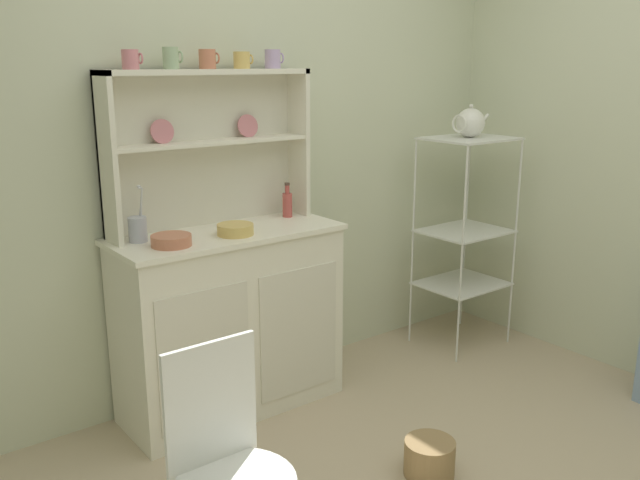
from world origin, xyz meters
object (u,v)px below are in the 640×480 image
object	(u,v)px
hutch_shelf_unit	(206,137)
jam_bottle	(287,204)
hutch_cabinet	(231,319)
porcelain_teapot	(470,123)
bowl_mixing_large	(171,240)
wire_chair	(226,455)
cup_rose_0	(131,59)
utensil_jar	(138,229)
bakers_rack	(465,217)
floor_basket	(429,458)

from	to	relation	value
hutch_shelf_unit	jam_bottle	world-z (taller)	hutch_shelf_unit
hutch_cabinet	porcelain_teapot	xyz separation A→B (m)	(1.50, -0.14, 0.86)
bowl_mixing_large	hutch_cabinet	bearing A→B (deg)	13.10
wire_chair	cup_rose_0	bearing A→B (deg)	64.61
porcelain_teapot	utensil_jar	bearing A→B (deg)	173.46
bakers_rack	jam_bottle	xyz separation A→B (m)	(-1.10, 0.23, 0.18)
wire_chair	jam_bottle	bearing A→B (deg)	36.22
cup_rose_0	jam_bottle	world-z (taller)	cup_rose_0
hutch_cabinet	hutch_shelf_unit	distance (m)	0.87
bowl_mixing_large	porcelain_teapot	size ratio (longest dim) A/B	0.68
hutch_shelf_unit	porcelain_teapot	xyz separation A→B (m)	(1.50, -0.30, 0.01)
utensil_jar	porcelain_teapot	bearing A→B (deg)	-6.54
hutch_shelf_unit	utensil_jar	bearing A→B (deg)	-167.76
hutch_shelf_unit	utensil_jar	xyz separation A→B (m)	(-0.40, -0.09, -0.36)
hutch_shelf_unit	wire_chair	size ratio (longest dim) A/B	1.19
cup_rose_0	utensil_jar	xyz separation A→B (m)	(-0.04, -0.04, -0.71)
wire_chair	utensil_jar	distance (m)	1.26
bowl_mixing_large	utensil_jar	xyz separation A→B (m)	(-0.08, 0.15, 0.03)
hutch_shelf_unit	hutch_cabinet	bearing A→B (deg)	-90.00
porcelain_teapot	wire_chair	bearing A→B (deg)	-156.19
hutch_cabinet	porcelain_teapot	size ratio (longest dim) A/B	4.26
floor_basket	bowl_mixing_large	size ratio (longest dim) A/B	1.21
hutch_cabinet	cup_rose_0	distance (m)	1.26
cup_rose_0	wire_chair	bearing A→B (deg)	-103.41
bowl_mixing_large	wire_chair	bearing A→B (deg)	-108.19
floor_basket	bowl_mixing_large	distance (m)	1.41
hutch_shelf_unit	jam_bottle	bearing A→B (deg)	-11.09
hutch_cabinet	bowl_mixing_large	size ratio (longest dim) A/B	6.27
hutch_cabinet	porcelain_teapot	world-z (taller)	porcelain_teapot
bakers_rack	floor_basket	bearing A→B (deg)	-143.45
bakers_rack	floor_basket	distance (m)	1.60
hutch_cabinet	floor_basket	distance (m)	1.12
utensil_jar	porcelain_teapot	size ratio (longest dim) A/B	0.97
wire_chair	bakers_rack	bearing A→B (deg)	11.81
floor_basket	bowl_mixing_large	bearing A→B (deg)	125.60
bakers_rack	utensil_jar	size ratio (longest dim) A/B	5.00
cup_rose_0	bowl_mixing_large	distance (m)	0.77
bowl_mixing_large	utensil_jar	world-z (taller)	utensil_jar
wire_chair	floor_basket	distance (m)	1.09
cup_rose_0	hutch_cabinet	bearing A→B (deg)	-18.78
cup_rose_0	porcelain_teapot	world-z (taller)	cup_rose_0
floor_basket	jam_bottle	distance (m)	1.40
hutch_cabinet	floor_basket	world-z (taller)	hutch_cabinet
hutch_shelf_unit	cup_rose_0	distance (m)	0.50
hutch_shelf_unit	porcelain_teapot	bearing A→B (deg)	-11.47
bakers_rack	bowl_mixing_large	world-z (taller)	bakers_rack
floor_basket	cup_rose_0	world-z (taller)	cup_rose_0
wire_chair	cup_rose_0	xyz separation A→B (m)	(0.29, 1.21, 1.14)
bakers_rack	jam_bottle	distance (m)	1.14
cup_rose_0	utensil_jar	size ratio (longest dim) A/B	0.34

